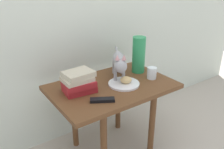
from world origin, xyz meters
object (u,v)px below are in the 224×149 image
at_px(side_table, 112,95).
at_px(tv_remote, 102,100).
at_px(plate, 124,84).
at_px(cat, 119,62).
at_px(green_vase, 139,55).
at_px(book_stack, 79,82).
at_px(candle_jar, 152,74).
at_px(bread_roll, 126,80).

bearing_deg(side_table, tv_remote, -139.31).
distance_m(plate, tv_remote, 0.27).
bearing_deg(cat, green_vase, 6.61).
height_order(cat, green_vase, green_vase).
distance_m(green_vase, tv_remote, 0.55).
xyz_separation_m(cat, green_vase, (0.20, 0.02, 0.01)).
bearing_deg(tv_remote, side_table, 70.76).
relative_size(side_table, book_stack, 3.82).
bearing_deg(cat, tv_remote, -142.91).
height_order(side_table, candle_jar, candle_jar).
bearing_deg(candle_jar, green_vase, 89.82).
distance_m(bread_roll, green_vase, 0.28).
xyz_separation_m(cat, candle_jar, (0.20, -0.13, -0.09)).
bearing_deg(candle_jar, plate, 172.69).
xyz_separation_m(bread_roll, book_stack, (-0.31, 0.09, 0.03)).
bearing_deg(candle_jar, cat, 147.22).
bearing_deg(tv_remote, plate, 53.92).
bearing_deg(plate, candle_jar, -7.31).
bearing_deg(cat, book_stack, -176.87).
bearing_deg(side_table, green_vase, 15.01).
bearing_deg(plate, tv_remote, -156.15).
height_order(bread_roll, book_stack, book_stack).
relative_size(book_stack, tv_remote, 1.48).
bearing_deg(candle_jar, tv_remote, -170.57).
xyz_separation_m(plate, cat, (0.03, 0.10, 0.13)).
relative_size(book_stack, green_vase, 0.80).
distance_m(plate, book_stack, 0.32).
xyz_separation_m(plate, candle_jar, (0.23, -0.03, 0.03)).
relative_size(side_table, tv_remote, 5.65).
bearing_deg(green_vase, book_stack, -175.56).
relative_size(plate, bread_roll, 2.72).
distance_m(green_vase, candle_jar, 0.19).
distance_m(book_stack, tv_remote, 0.21).
xyz_separation_m(side_table, candle_jar, (0.30, -0.07, 0.12)).
xyz_separation_m(green_vase, tv_remote, (-0.48, -0.23, -0.13)).
xyz_separation_m(green_vase, candle_jar, (-0.00, -0.15, -0.10)).
relative_size(plate, book_stack, 0.98).
height_order(side_table, tv_remote, tv_remote).
bearing_deg(side_table, bread_roll, -34.50).
bearing_deg(cat, bread_roll, -101.05).
distance_m(side_table, green_vase, 0.38).
relative_size(side_table, green_vase, 3.04).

